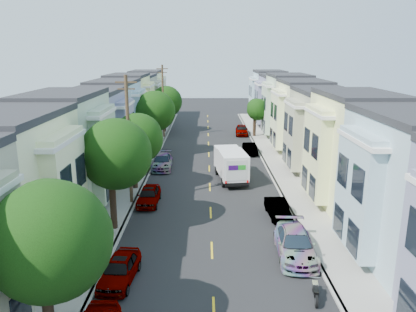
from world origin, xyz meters
TOP-DOWN VIEW (x-y plane):
  - ground at (0.00, 0.00)m, footprint 160.00×160.00m
  - road_slab at (0.00, 15.00)m, footprint 12.00×70.00m
  - curb_left at (-6.05, 15.00)m, footprint 0.30×70.00m
  - curb_right at (6.05, 15.00)m, footprint 0.30×70.00m
  - sidewalk_left at (-7.35, 15.00)m, footprint 2.60×70.00m
  - sidewalk_right at (7.35, 15.00)m, footprint 2.60×70.00m
  - centerline at (0.00, 15.00)m, footprint 0.12×70.00m
  - townhouse_row_left at (-11.15, 15.00)m, footprint 5.00×70.00m
  - townhouse_row_right at (11.15, 15.00)m, footprint 5.00×70.00m
  - tree_a at (-6.30, -14.54)m, footprint 4.65×4.65m
  - tree_b at (-6.30, -2.96)m, footprint 4.70×4.70m
  - tree_c at (-6.30, 5.52)m, footprint 4.36×4.36m
  - tree_d at (-6.30, 17.94)m, footprint 4.70×4.70m
  - tree_e at (-6.30, 31.86)m, footprint 4.65×4.65m
  - tree_far_r at (6.89, 28.51)m, footprint 3.10×3.10m
  - utility_pole_near at (-6.30, 2.00)m, footprint 1.60×0.26m
  - utility_pole_far at (-6.30, 28.00)m, footprint 1.60×0.26m
  - fedex_truck at (1.99, 8.14)m, footprint 2.34×6.09m
  - lead_sedan at (2.63, 15.03)m, footprint 2.34×4.68m
  - parked_left_b at (-4.90, -9.41)m, footprint 1.98×4.34m
  - parked_left_c at (-4.90, 1.89)m, footprint 1.69×4.30m
  - parked_left_d at (-4.90, 12.08)m, footprint 2.21×4.92m
  - parked_right_a at (4.90, -6.73)m, footprint 2.42×5.23m
  - parked_right_b at (4.90, -0.85)m, footprint 1.54×3.82m
  - parked_right_c at (4.90, 18.26)m, footprint 1.59×3.88m
  - parked_right_d at (4.90, 29.77)m, footprint 2.01×4.69m
  - motorcycle at (4.98, -11.03)m, footprint 0.26×1.93m

SIDE VIEW (x-z plane):
  - ground at x=0.00m, z-range 0.00..0.00m
  - centerline at x=0.00m, z-range -0.01..0.01m
  - townhouse_row_left at x=-11.15m, z-range -4.25..4.25m
  - townhouse_row_right at x=11.15m, z-range -4.25..4.25m
  - road_slab at x=0.00m, z-range 0.00..0.02m
  - curb_left at x=-6.05m, z-range 0.00..0.15m
  - curb_right at x=6.05m, z-range 0.00..0.15m
  - sidewalk_left at x=-7.35m, z-range 0.00..0.15m
  - sidewalk_right at x=7.35m, z-range 0.00..0.15m
  - motorcycle at x=4.98m, z-range 0.02..0.79m
  - parked_right_b at x=4.90m, z-range 0.00..1.25m
  - parked_right_c at x=4.90m, z-range 0.00..1.27m
  - parked_left_b at x=-4.90m, z-range 0.00..1.37m
  - parked_left_c at x=-4.90m, z-range 0.00..1.39m
  - lead_sedan at x=2.63m, z-range 0.00..1.45m
  - parked_left_d at x=-4.90m, z-range 0.00..1.46m
  - parked_right_d at x=4.90m, z-range 0.00..1.49m
  - parked_right_a at x=4.90m, z-range 0.00..1.54m
  - fedex_truck at x=1.99m, z-range 0.17..3.09m
  - tree_far_r at x=6.89m, z-range 1.15..6.63m
  - tree_c at x=-6.30m, z-range 1.18..7.96m
  - tree_e at x=-6.30m, z-range 1.16..8.16m
  - tree_a at x=-6.30m, z-range 1.24..8.42m
  - utility_pole_near at x=-6.30m, z-range 0.15..10.15m
  - utility_pole_far at x=-6.30m, z-range 0.15..10.15m
  - tree_d at x=-6.30m, z-range 1.41..8.97m
  - tree_b at x=-6.30m, z-range 1.46..9.14m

